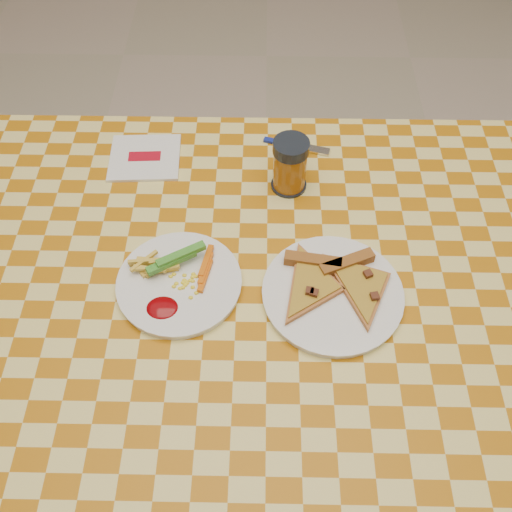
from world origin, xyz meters
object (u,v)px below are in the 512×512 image
Objects in this scene: plate_right at (332,295)px; drink_glass at (290,165)px; plate_left at (179,284)px; table at (266,309)px.

drink_glass is (-0.07, 0.26, 0.05)m from plate_right.
plate_left is 0.31m from drink_glass.
plate_left reaches higher than table.
plate_left and plate_right have the same top height.
plate_right reaches higher than table.
drink_glass is at bearing 80.09° from table.
table is 6.08× the size of plate_left.
table is at bearing 170.50° from plate_right.
drink_glass reaches higher than plate_left.
plate_left is 1.87× the size of drink_glass.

